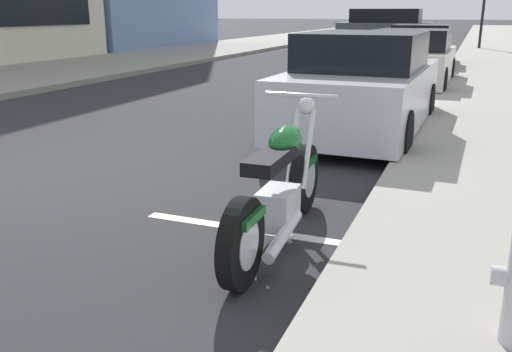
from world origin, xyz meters
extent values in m
cube|color=gray|center=(12.00, 6.56, 0.07)|extent=(120.00, 5.00, 0.14)
cube|color=silver|center=(0.00, -3.46, 0.00)|extent=(0.12, 2.20, 0.01)
cylinder|color=black|center=(0.61, -3.61, 0.31)|extent=(0.62, 0.13, 0.62)
cylinder|color=silver|center=(0.61, -3.61, 0.31)|extent=(0.34, 0.13, 0.34)
cylinder|color=black|center=(-0.94, -3.65, 0.31)|extent=(0.62, 0.13, 0.62)
cylinder|color=silver|center=(-0.94, -3.65, 0.31)|extent=(0.34, 0.13, 0.34)
cube|color=silver|center=(-0.16, -3.63, 0.29)|extent=(0.41, 0.27, 0.30)
cube|color=black|center=(-0.34, -3.63, 0.73)|extent=(0.69, 0.24, 0.10)
ellipsoid|color=#196028|center=(0.02, -3.63, 0.79)|extent=(0.49, 0.25, 0.24)
cube|color=#196028|center=(-0.89, -3.65, 0.48)|extent=(0.36, 0.19, 0.06)
cube|color=#196028|center=(0.59, -3.61, 0.48)|extent=(0.32, 0.17, 0.06)
cylinder|color=silver|center=(0.47, -3.54, 0.63)|extent=(0.34, 0.05, 0.65)
cylinder|color=silver|center=(0.47, -3.68, 0.63)|extent=(0.34, 0.05, 0.65)
cylinder|color=silver|center=(0.44, -3.61, 1.09)|extent=(0.05, 0.62, 0.04)
sphere|color=silver|center=(0.63, -3.61, 0.97)|extent=(0.15, 0.15, 0.15)
cylinder|color=silver|center=(-0.46, -3.78, 0.20)|extent=(0.71, 0.11, 0.16)
cube|color=silver|center=(4.20, -3.44, 0.57)|extent=(4.21, 1.81, 0.81)
cube|color=black|center=(4.07, -3.43, 1.23)|extent=(2.04, 1.63, 0.51)
cylinder|color=black|center=(5.59, -2.68, 0.31)|extent=(0.62, 0.23, 0.62)
cylinder|color=black|center=(5.56, -4.25, 0.31)|extent=(0.62, 0.23, 0.62)
cylinder|color=black|center=(2.84, -2.63, 0.31)|extent=(0.62, 0.23, 0.62)
cylinder|color=black|center=(2.81, -4.19, 0.31)|extent=(0.62, 0.23, 0.62)
cube|color=beige|center=(9.90, -3.50, 0.53)|extent=(4.04, 1.84, 0.73)
cube|color=black|center=(9.77, -3.50, 1.13)|extent=(1.88, 1.67, 0.47)
cylinder|color=black|center=(11.24, -2.71, 0.31)|extent=(0.62, 0.23, 0.62)
cylinder|color=black|center=(11.22, -4.33, 0.31)|extent=(0.62, 0.23, 0.62)
cylinder|color=black|center=(8.59, -2.67, 0.31)|extent=(0.62, 0.23, 0.62)
cylinder|color=black|center=(8.57, -4.30, 0.31)|extent=(0.62, 0.23, 0.62)
cube|color=black|center=(14.79, -3.23, 0.50)|extent=(4.35, 1.93, 0.68)
cube|color=black|center=(14.85, -3.23, 1.10)|extent=(2.14, 1.73, 0.52)
cylinder|color=black|center=(16.20, -2.36, 0.31)|extent=(0.62, 0.23, 0.62)
cylinder|color=black|center=(16.23, -4.03, 0.31)|extent=(0.62, 0.23, 0.62)
cylinder|color=black|center=(13.35, -2.43, 0.31)|extent=(0.62, 0.23, 0.62)
cylinder|color=black|center=(13.39, -4.09, 0.31)|extent=(0.62, 0.23, 0.62)
cube|color=#4C5156|center=(27.63, -0.12, 0.72)|extent=(2.10, 5.08, 0.89)
cube|color=black|center=(27.63, -0.12, 1.53)|extent=(1.96, 3.66, 0.73)
cylinder|color=black|center=(26.71, 1.61, 0.38)|extent=(0.26, 0.76, 0.76)
cylinder|color=black|center=(28.57, 1.60, 0.38)|extent=(0.26, 0.76, 0.76)
cylinder|color=black|center=(26.69, -1.84, 0.38)|extent=(0.26, 0.76, 0.76)
cylinder|color=black|center=(28.55, -1.85, 0.38)|extent=(0.26, 0.76, 0.76)
cylinder|color=#B7B7BC|center=(-1.21, -5.17, 0.49)|extent=(0.10, 0.08, 0.10)
cylinder|color=black|center=(24.02, -5.01, 1.79)|extent=(0.12, 0.12, 3.29)
camera|label=1|loc=(-3.98, -4.95, 1.76)|focal=38.60mm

